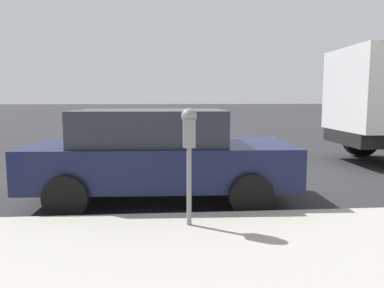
# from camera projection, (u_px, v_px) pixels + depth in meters

# --- Properties ---
(ground_plane) EXTENTS (220.00, 220.00, 0.00)m
(ground_plane) POSITION_uv_depth(u_px,v_px,m) (178.00, 186.00, 7.30)
(ground_plane) COLOR #2B2B2D
(parking_meter) EXTENTS (0.21, 0.19, 1.43)m
(parking_meter) POSITION_uv_depth(u_px,v_px,m) (189.00, 137.00, 4.48)
(parking_meter) COLOR gray
(parking_meter) RESTS_ON sidewalk
(car_navy) EXTENTS (2.19, 4.29, 1.52)m
(car_navy) POSITION_uv_depth(u_px,v_px,m) (159.00, 154.00, 6.17)
(car_navy) COLOR #14193D
(car_navy) RESTS_ON ground_plane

